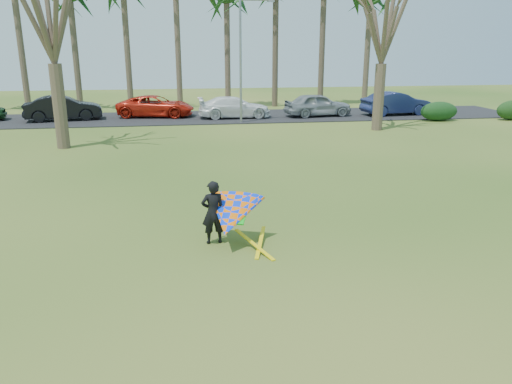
{
  "coord_description": "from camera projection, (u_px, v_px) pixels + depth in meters",
  "views": [
    {
      "loc": [
        -2.01,
        -11.33,
        5.1
      ],
      "look_at": [
        0.0,
        2.0,
        1.1
      ],
      "focal_mm": 35.0,
      "sensor_mm": 36.0,
      "label": 1
    }
  ],
  "objects": [
    {
      "name": "car_5",
      "position": [
        396.0,
        103.0,
        36.97
      ],
      "size": [
        5.25,
        2.35,
        1.67
      ],
      "primitive_type": "imported",
      "rotation": [
        0.0,
        0.0,
        1.69
      ],
      "color": "navy",
      "rests_on": "parking_strip"
    },
    {
      "name": "bare_tree_right",
      "position": [
        384.0,
        18.0,
        29.11
      ],
      "size": [
        6.27,
        6.27,
        9.21
      ],
      "color": "#46392A",
      "rests_on": "ground"
    },
    {
      "name": "parking_strip",
      "position": [
        209.0,
        117.0,
        36.17
      ],
      "size": [
        46.0,
        7.0,
        0.06
      ],
      "primitive_type": "cube",
      "color": "black",
      "rests_on": "ground"
    },
    {
      "name": "car_3",
      "position": [
        234.0,
        107.0,
        35.48
      ],
      "size": [
        5.15,
        2.18,
        1.48
      ],
      "primitive_type": "imported",
      "rotation": [
        0.0,
        0.0,
        1.59
      ],
      "color": "white",
      "rests_on": "parking_strip"
    },
    {
      "name": "kite_flyer",
      "position": [
        229.0,
        215.0,
        12.96
      ],
      "size": [
        2.13,
        2.39,
        2.02
      ],
      "color": "black",
      "rests_on": "ground"
    },
    {
      "name": "hedge_near",
      "position": [
        439.0,
        111.0,
        34.42
      ],
      "size": [
        2.65,
        1.2,
        1.32
      ],
      "primitive_type": "ellipsoid",
      "color": "#123314",
      "rests_on": "ground"
    },
    {
      "name": "car_4",
      "position": [
        318.0,
        105.0,
        36.26
      ],
      "size": [
        5.07,
        2.59,
        1.65
      ],
      "primitive_type": "imported",
      "rotation": [
        0.0,
        0.0,
        1.71
      ],
      "color": "gray",
      "rests_on": "parking_strip"
    },
    {
      "name": "bare_tree_left",
      "position": [
        48.0,
        4.0,
        23.59
      ],
      "size": [
        6.6,
        6.6,
        9.7
      ],
      "color": "#4B3E2D",
      "rests_on": "ground"
    },
    {
      "name": "ground",
      "position": [
        268.0,
        256.0,
        12.48
      ],
      "size": [
        100.0,
        100.0,
        0.0
      ],
      "primitive_type": "plane",
      "color": "#1B4D10",
      "rests_on": "ground"
    },
    {
      "name": "car_2",
      "position": [
        156.0,
        106.0,
        36.0
      ],
      "size": [
        5.78,
        3.34,
        1.52
      ],
      "primitive_type": "imported",
      "rotation": [
        0.0,
        0.0,
        1.41
      ],
      "color": "red",
      "rests_on": "parking_strip"
    },
    {
      "name": "car_1",
      "position": [
        63.0,
        108.0,
        34.27
      ],
      "size": [
        5.32,
        2.64,
        1.68
      ],
      "primitive_type": "imported",
      "rotation": [
        0.0,
        0.0,
        1.75
      ],
      "color": "black",
      "rests_on": "parking_strip"
    },
    {
      "name": "streetlight",
      "position": [
        243.0,
        55.0,
        32.38
      ],
      "size": [
        2.28,
        0.18,
        8.0
      ],
      "color": "gray",
      "rests_on": "ground"
    }
  ]
}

